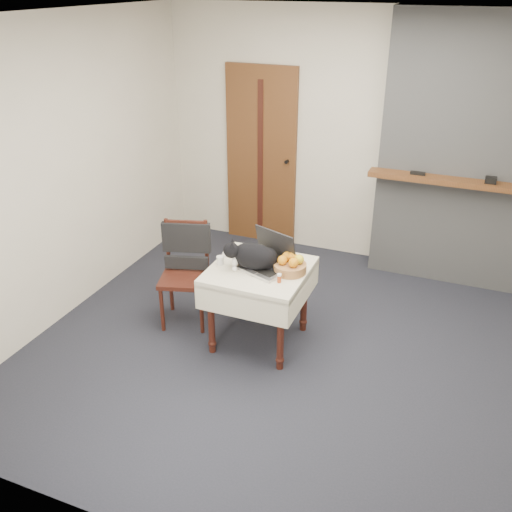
{
  "coord_description": "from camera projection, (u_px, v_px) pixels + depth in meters",
  "views": [
    {
      "loc": [
        1.09,
        -3.79,
        2.84
      ],
      "look_at": [
        -0.44,
        -0.04,
        0.83
      ],
      "focal_mm": 40.0,
      "sensor_mm": 36.0,
      "label": 1
    }
  ],
  "objects": [
    {
      "name": "laptop",
      "position": [
        268.0,
        259.0,
        4.61
      ],
      "size": [
        0.49,
        0.46,
        0.3
      ],
      "rotation": [
        0.0,
        0.0,
        -0.36
      ],
      "color": "#B7B7BC",
      "rests_on": "side_table"
    },
    {
      "name": "cream_jar",
      "position": [
        220.0,
        260.0,
        4.67
      ],
      "size": [
        0.06,
        0.06,
        0.07
      ],
      "primitive_type": "cylinder",
      "color": "silver",
      "rests_on": "side_table"
    },
    {
      "name": "cat",
      "position": [
        254.0,
        257.0,
        4.56
      ],
      "size": [
        0.54,
        0.33,
        0.26
      ],
      "rotation": [
        0.0,
        0.0,
        0.38
      ],
      "color": "black",
      "rests_on": "side_table"
    },
    {
      "name": "room_shell",
      "position": [
        334.0,
        130.0,
        4.38
      ],
      "size": [
        4.52,
        4.01,
        2.61
      ],
      "color": "beige",
      "rests_on": "ground"
    },
    {
      "name": "chair",
      "position": [
        186.0,
        258.0,
        5.03
      ],
      "size": [
        0.52,
        0.51,
        0.92
      ],
      "rotation": [
        0.0,
        0.0,
        0.29
      ],
      "color": "#3C1510",
      "rests_on": "ground"
    },
    {
      "name": "desk_clutter",
      "position": [
        276.0,
        271.0,
        4.57
      ],
      "size": [
        0.14,
        0.04,
        0.01
      ],
      "primitive_type": "cube",
      "rotation": [
        0.0,
        0.0,
        0.21
      ],
      "color": "black",
      "rests_on": "side_table"
    },
    {
      "name": "ground",
      "position": [
        306.0,
        352.0,
        4.77
      ],
      "size": [
        4.5,
        4.5,
        0.0
      ],
      "primitive_type": "plane",
      "color": "black",
      "rests_on": "ground"
    },
    {
      "name": "pill_bottle",
      "position": [
        279.0,
        278.0,
        4.39
      ],
      "size": [
        0.04,
        0.04,
        0.07
      ],
      "color": "#A13913",
      "rests_on": "side_table"
    },
    {
      "name": "side_table",
      "position": [
        259.0,
        281.0,
        4.67
      ],
      "size": [
        0.78,
        0.78,
        0.7
      ],
      "color": "#3C1510",
      "rests_on": "ground"
    },
    {
      "name": "fruit_basket",
      "position": [
        290.0,
        265.0,
        4.54
      ],
      "size": [
        0.27,
        0.27,
        0.15
      ],
      "color": "#9E6B3F",
      "rests_on": "side_table"
    },
    {
      "name": "chimney",
      "position": [
        461.0,
        155.0,
        5.43
      ],
      "size": [
        1.62,
        0.48,
        2.6
      ],
      "color": "gray",
      "rests_on": "ground"
    },
    {
      "name": "door",
      "position": [
        261.0,
        157.0,
        6.37
      ],
      "size": [
        0.82,
        0.1,
        2.0
      ],
      "color": "brown",
      "rests_on": "ground"
    }
  ]
}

